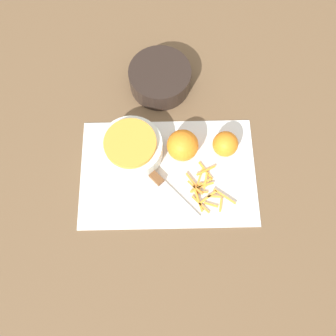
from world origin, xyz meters
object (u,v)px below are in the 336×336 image
object	(u,v)px
knife	(156,178)
orange_left	(225,144)
bowl_dark	(160,78)
bowl_speckled	(131,148)
orange_right	(183,145)

from	to	relation	value
knife	orange_left	distance (m)	0.20
bowl_dark	knife	bearing A→B (deg)	-92.91
bowl_speckled	orange_left	bearing A→B (deg)	1.48
bowl_dark	orange_left	xyz separation A→B (m)	(0.17, -0.21, 0.01)
bowl_speckled	bowl_dark	xyz separation A→B (m)	(0.08, 0.21, -0.01)
bowl_dark	knife	world-z (taller)	bowl_dark
knife	orange_left	world-z (taller)	orange_left
orange_right	bowl_speckled	bearing A→B (deg)	-179.42
bowl_speckled	orange_right	distance (m)	0.13
bowl_dark	orange_right	bearing A→B (deg)	-75.26
orange_left	orange_right	size ratio (longest dim) A/B	0.81
knife	orange_right	size ratio (longest dim) A/B	2.15
bowl_speckled	knife	distance (m)	0.10
orange_left	bowl_speckled	bearing A→B (deg)	-178.52
orange_right	orange_left	bearing A→B (deg)	2.53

